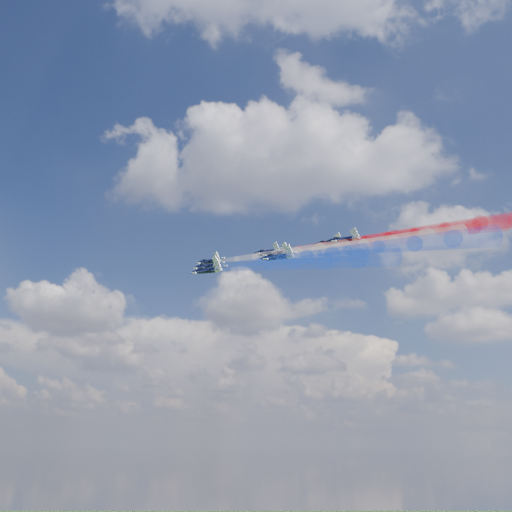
# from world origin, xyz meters

# --- Properties ---
(jet_lead) EXTENTS (15.81, 15.31, 8.64)m
(jet_lead) POSITION_xyz_m (-9.49, 22.91, 164.37)
(jet_lead) COLOR black
(trail_lead) EXTENTS (40.35, 32.32, 13.43)m
(trail_lead) POSITION_xyz_m (13.52, 5.82, 159.32)
(trail_lead) COLOR white
(jet_inner_left) EXTENTS (15.81, 15.31, 8.64)m
(jet_inner_left) POSITION_xyz_m (-5.58, 8.11, 158.06)
(jet_inner_left) COLOR black
(trail_inner_left) EXTENTS (40.35, 32.32, 13.43)m
(trail_inner_left) POSITION_xyz_m (17.43, -8.97, 153.01)
(trail_inner_left) COLOR blue
(jet_inner_right) EXTENTS (15.81, 15.31, 8.64)m
(jet_inner_right) POSITION_xyz_m (8.05, 24.14, 166.62)
(jet_inner_right) COLOR black
(trail_inner_right) EXTENTS (40.35, 32.32, 13.43)m
(trail_inner_right) POSITION_xyz_m (31.06, 7.06, 161.57)
(trail_inner_right) COLOR red
(jet_outer_left) EXTENTS (15.81, 15.31, 8.64)m
(jet_outer_left) POSITION_xyz_m (-0.32, -8.74, 151.54)
(jet_outer_left) COLOR black
(trail_outer_left) EXTENTS (40.35, 32.32, 13.43)m
(trail_outer_left) POSITION_xyz_m (22.69, -25.82, 146.48)
(trail_outer_left) COLOR blue
(jet_center_third) EXTENTS (15.81, 15.31, 8.64)m
(jet_center_third) POSITION_xyz_m (13.35, 6.21, 159.77)
(jet_center_third) COLOR black
(trail_center_third) EXTENTS (40.35, 32.32, 13.43)m
(trail_center_third) POSITION_xyz_m (36.37, -10.87, 154.71)
(trail_center_third) COLOR white
(jet_outer_right) EXTENTS (15.81, 15.31, 8.64)m
(jet_outer_right) POSITION_xyz_m (26.10, 25.05, 168.51)
(jet_outer_right) COLOR black
(trail_outer_right) EXTENTS (40.35, 32.32, 13.43)m
(trail_outer_right) POSITION_xyz_m (49.11, 7.96, 163.45)
(trail_outer_right) COLOR red
(jet_rear_left) EXTENTS (15.81, 15.31, 8.64)m
(jet_rear_left) POSITION_xyz_m (16.23, -7.48, 154.23)
(jet_rear_left) COLOR black
(trail_rear_left) EXTENTS (40.35, 32.32, 13.43)m
(trail_rear_left) POSITION_xyz_m (39.24, -24.57, 149.17)
(trail_rear_left) COLOR blue
(jet_rear_right) EXTENTS (15.81, 15.31, 8.64)m
(jet_rear_right) POSITION_xyz_m (31.08, 6.73, 162.58)
(jet_rear_right) COLOR black
(trail_rear_right) EXTENTS (40.35, 32.32, 13.43)m
(trail_rear_right) POSITION_xyz_m (54.09, -10.35, 157.53)
(trail_rear_right) COLOR red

